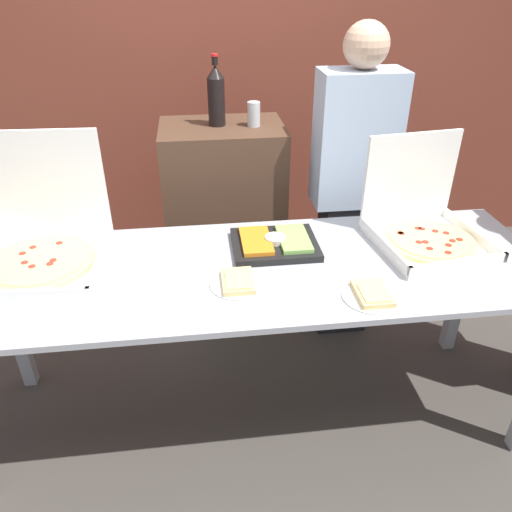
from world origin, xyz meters
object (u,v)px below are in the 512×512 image
object	(u,v)px
pizza_box_near_left	(41,242)
person_guest_cap	(351,188)
paper_plate_front_left	(238,282)
soda_can_silver	(254,114)
paper_plate_front_center	(372,294)
soda_bottle	(216,95)
pizza_box_far_right	(424,225)
veggie_tray	(275,243)

from	to	relation	value
pizza_box_near_left	person_guest_cap	size ratio (longest dim) A/B	0.32
paper_plate_front_left	soda_can_silver	world-z (taller)	soda_can_silver
paper_plate_front_center	soda_bottle	distance (m)	1.34
pizza_box_far_right	paper_plate_front_left	bearing A→B (deg)	-171.19
paper_plate_front_center	paper_plate_front_left	bearing A→B (deg)	163.67
pizza_box_near_left	paper_plate_front_left	distance (m)	0.82
pizza_box_far_right	pizza_box_near_left	world-z (taller)	pizza_box_near_left
paper_plate_front_left	veggie_tray	xyz separation A→B (m)	(0.18, 0.26, 0.01)
pizza_box_far_right	paper_plate_front_center	world-z (taller)	pizza_box_far_right
soda_bottle	soda_can_silver	size ratio (longest dim) A/B	2.81
paper_plate_front_left	person_guest_cap	size ratio (longest dim) A/B	0.13
person_guest_cap	pizza_box_far_right	bearing A→B (deg)	108.52
pizza_box_near_left	veggie_tray	xyz separation A→B (m)	(0.95, -0.01, -0.06)
paper_plate_front_center	pizza_box_far_right	bearing A→B (deg)	47.32
veggie_tray	pizza_box_near_left	bearing A→B (deg)	179.25
soda_can_silver	soda_bottle	bearing A→B (deg)	168.02
veggie_tray	soda_bottle	bearing A→B (deg)	104.03
veggie_tray	person_guest_cap	xyz separation A→B (m)	(0.48, 0.49, 0.02)
soda_bottle	soda_can_silver	bearing A→B (deg)	-11.98
pizza_box_near_left	pizza_box_far_right	bearing A→B (deg)	1.22
soda_can_silver	pizza_box_far_right	bearing A→B (deg)	-48.71
pizza_box_near_left	paper_plate_front_center	size ratio (longest dim) A/B	2.37
paper_plate_front_left	veggie_tray	bearing A→B (deg)	55.05
paper_plate_front_left	paper_plate_front_center	xyz separation A→B (m)	(0.48, -0.14, -0.00)
veggie_tray	soda_bottle	xyz separation A→B (m)	(-0.19, 0.76, 0.45)
pizza_box_far_right	soda_can_silver	size ratio (longest dim) A/B	4.05
pizza_box_near_left	soda_bottle	distance (m)	1.13
veggie_tray	soda_can_silver	distance (m)	0.80
person_guest_cap	paper_plate_front_center	bearing A→B (deg)	78.53
paper_plate_front_center	soda_can_silver	bearing A→B (deg)	104.94
paper_plate_front_left	soda_bottle	xyz separation A→B (m)	(-0.01, 1.02, 0.46)
soda_can_silver	person_guest_cap	size ratio (longest dim) A/B	0.07
paper_plate_front_left	soda_can_silver	size ratio (longest dim) A/B	1.72
paper_plate_front_left	soda_can_silver	distance (m)	1.06
pizza_box_far_right	pizza_box_near_left	size ratio (longest dim) A/B	0.95
paper_plate_front_left	paper_plate_front_center	world-z (taller)	same
paper_plate_front_center	soda_bottle	world-z (taller)	soda_bottle
pizza_box_near_left	paper_plate_front_center	bearing A→B (deg)	-15.97
pizza_box_far_right	paper_plate_front_left	distance (m)	0.87
paper_plate_front_left	pizza_box_far_right	bearing A→B (deg)	16.13
soda_bottle	paper_plate_front_left	bearing A→B (deg)	-89.66
pizza_box_near_left	person_guest_cap	distance (m)	1.50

